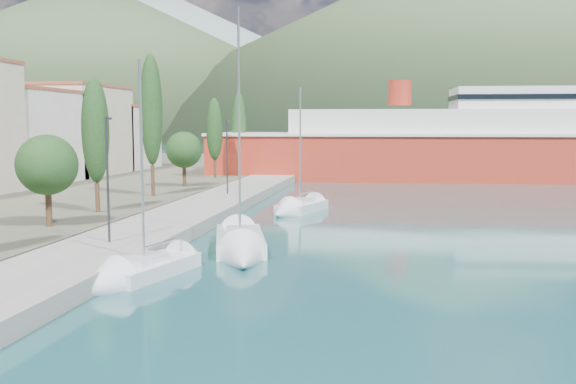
# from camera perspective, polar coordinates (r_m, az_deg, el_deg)

# --- Properties ---
(ground) EXTENTS (1400.00, 1400.00, 0.00)m
(ground) POSITION_cam_1_polar(r_m,az_deg,el_deg) (134.43, 7.56, 3.20)
(ground) COLOR #1E5356
(quay) EXTENTS (5.00, 88.00, 0.80)m
(quay) POSITION_cam_1_polar(r_m,az_deg,el_deg) (42.91, -9.23, -2.25)
(quay) COLOR gray
(quay) RESTS_ON ground
(hills_far) EXTENTS (1480.00, 900.00, 180.00)m
(hills_far) POSITION_cam_1_polar(r_m,az_deg,el_deg) (650.78, 21.88, 11.85)
(hills_far) COLOR gray
(hills_far) RESTS_ON ground
(hills_near) EXTENTS (1010.00, 520.00, 115.00)m
(hills_near) POSITION_cam_1_polar(r_m,az_deg,el_deg) (400.06, 23.53, 11.66)
(hills_near) COLOR #3F5533
(hills_near) RESTS_ON ground
(tree_row) EXTENTS (3.45, 64.45, 11.47)m
(tree_row) POSITION_cam_1_polar(r_m,az_deg,el_deg) (49.36, -13.80, 5.06)
(tree_row) COLOR #47301E
(tree_row) RESTS_ON land_strip
(lamp_posts) EXTENTS (0.15, 45.02, 6.06)m
(lamp_posts) POSITION_cam_1_polar(r_m,az_deg,el_deg) (32.23, -15.72, 1.47)
(lamp_posts) COLOR #2D2D33
(lamp_posts) RESTS_ON quay
(sailboat_near) EXTENTS (3.83, 7.28, 10.03)m
(sailboat_near) POSITION_cam_1_polar(r_m,az_deg,el_deg) (27.33, -14.39, -7.36)
(sailboat_near) COLOR silver
(sailboat_near) RESTS_ON ground
(sailboat_mid) EXTENTS (4.84, 9.61, 13.38)m
(sailboat_mid) POSITION_cam_1_polar(r_m,az_deg,el_deg) (31.95, -4.19, -5.18)
(sailboat_mid) COLOR silver
(sailboat_mid) RESTS_ON ground
(sailboat_far) EXTENTS (4.11, 7.21, 10.10)m
(sailboat_far) POSITION_cam_1_polar(r_m,az_deg,el_deg) (46.93, 0.38, -1.60)
(sailboat_far) COLOR silver
(sailboat_far) RESTS_ON ground
(ferry) EXTENTS (63.01, 16.83, 12.38)m
(ferry) POSITION_cam_1_polar(r_m,az_deg,el_deg) (79.53, 16.21, 3.81)
(ferry) COLOR #AD2E1E
(ferry) RESTS_ON ground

